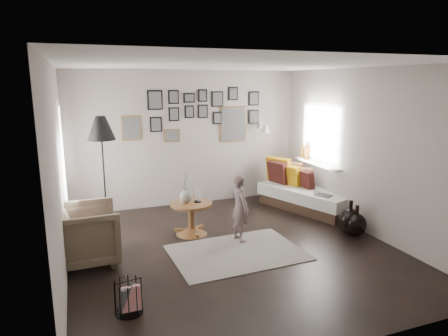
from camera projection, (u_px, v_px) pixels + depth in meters
name	position (u px, v px, depth m)	size (l,w,h in m)	color
ground	(233.00, 249.00, 5.80)	(4.80, 4.80, 0.00)	black
wall_back	(187.00, 139.00, 7.72)	(4.50, 4.50, 0.00)	gray
wall_front	(340.00, 214.00, 3.33)	(4.50, 4.50, 0.00)	gray
wall_left	(58.00, 174.00, 4.75)	(4.80, 4.80, 0.00)	gray
wall_right	(365.00, 152.00, 6.30)	(4.80, 4.80, 0.00)	gray
ceiling	(234.00, 65.00, 5.25)	(4.80, 4.80, 0.00)	white
door_left	(63.00, 173.00, 5.91)	(0.00, 2.14, 2.14)	white
window_right	(313.00, 160.00, 7.58)	(0.15, 1.32, 1.30)	white
gallery_wall	(201.00, 115.00, 7.71)	(2.74, 0.03, 1.08)	brown
wall_sconce	(265.00, 129.00, 7.98)	(0.18, 0.36, 0.16)	white
rug	(237.00, 253.00, 5.66)	(1.82, 1.28, 0.01)	beige
pedestal_table	(191.00, 220.00, 6.33)	(0.66, 0.66, 0.52)	brown
vase	(186.00, 194.00, 6.23)	(0.19, 0.19, 0.47)	black
candles	(198.00, 195.00, 6.28)	(0.11, 0.11, 0.25)	black
daybed	(304.00, 193.00, 7.64)	(1.39, 1.99, 0.90)	black
magazine_on_daybed	(323.00, 195.00, 7.02)	(0.20, 0.28, 0.01)	black
armchair	(85.00, 234.00, 5.30)	(0.84, 0.87, 0.79)	brown
armchair_cushion	(87.00, 227.00, 5.33)	(0.36, 0.36, 0.09)	white
floor_lamp	(101.00, 132.00, 6.20)	(0.44, 0.44, 1.86)	black
magazine_basket	(129.00, 297.00, 4.17)	(0.33, 0.33, 0.36)	black
demijohn_large	(350.00, 221.00, 6.35)	(0.36, 0.36, 0.55)	black
demijohn_small	(356.00, 224.00, 6.26)	(0.32, 0.32, 0.50)	black
child	(240.00, 208.00, 6.00)	(0.38, 0.25, 1.04)	#634E4E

